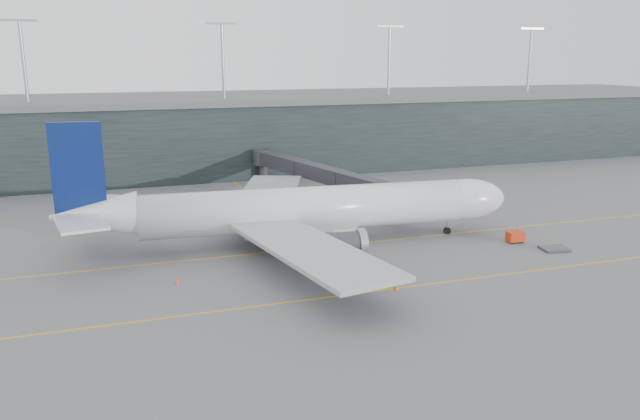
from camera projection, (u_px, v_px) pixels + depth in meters
name	position (u px, v px, depth m)	size (l,w,h in m)	color
ground	(257.00, 244.00, 79.36)	(320.00, 320.00, 0.00)	#57575B
taxiline_a	(265.00, 253.00, 75.68)	(160.00, 0.25, 0.02)	gold
taxiline_b	(304.00, 300.00, 60.97)	(160.00, 0.25, 0.02)	gold
taxiline_lead_main	(259.00, 206.00, 99.30)	(0.25, 60.00, 0.02)	gold
terminal	(193.00, 132.00, 130.84)	(240.00, 36.00, 29.00)	black
main_aircraft	(303.00, 210.00, 77.97)	(57.50, 53.81, 16.11)	silver
jet_bridge	(322.00, 171.00, 104.03)	(12.82, 43.40, 6.08)	#2E2D33
gse_cart	(515.00, 236.00, 79.66)	(2.15, 1.42, 1.43)	red
baggage_dolly	(554.00, 249.00, 76.66)	(3.16, 2.53, 0.32)	#36373B
uld_a	(195.00, 221.00, 86.68)	(2.12, 1.87, 1.63)	#38383D
uld_b	(216.00, 216.00, 89.26)	(1.97, 1.60, 1.75)	#38383D
uld_c	(235.00, 219.00, 87.66)	(2.22, 1.91, 1.77)	#38383D
cone_nose	(518.00, 228.00, 85.01)	(0.44, 0.44, 0.70)	#F85A0D
cone_wing_stbd	(396.00, 286.00, 63.53)	(0.49, 0.49, 0.78)	#F6550D
cone_wing_port	(306.00, 215.00, 92.12)	(0.44, 0.44, 0.69)	#E75E0C
cone_tail	(177.00, 280.00, 65.38)	(0.48, 0.48, 0.77)	#FA480D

